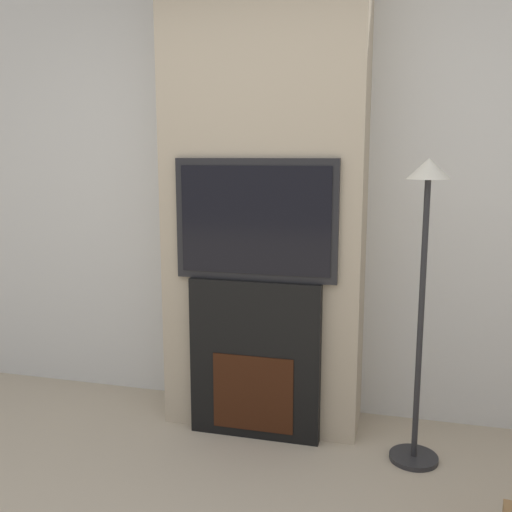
# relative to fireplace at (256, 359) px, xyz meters

# --- Properties ---
(wall_back) EXTENTS (6.00, 0.06, 2.70)m
(wall_back) POSITION_rel_fireplace_xyz_m (0.00, 0.45, 0.90)
(wall_back) COLOR silver
(wall_back) RESTS_ON ground_plane
(chimney_breast) EXTENTS (1.12, 0.42, 2.70)m
(chimney_breast) POSITION_rel_fireplace_xyz_m (0.00, 0.21, 0.90)
(chimney_breast) COLOR tan
(chimney_breast) RESTS_ON ground_plane
(fireplace) EXTENTS (0.74, 0.15, 0.90)m
(fireplace) POSITION_rel_fireplace_xyz_m (0.00, 0.00, 0.00)
(fireplace) COLOR black
(fireplace) RESTS_ON ground_plane
(television) EXTENTS (0.89, 0.07, 0.66)m
(television) POSITION_rel_fireplace_xyz_m (0.00, -0.00, 0.78)
(television) COLOR black
(television) RESTS_ON fireplace
(floor_lamp) EXTENTS (0.25, 0.25, 1.56)m
(floor_lamp) POSITION_rel_fireplace_xyz_m (0.87, -0.07, 0.60)
(floor_lamp) COLOR #262628
(floor_lamp) RESTS_ON ground_plane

